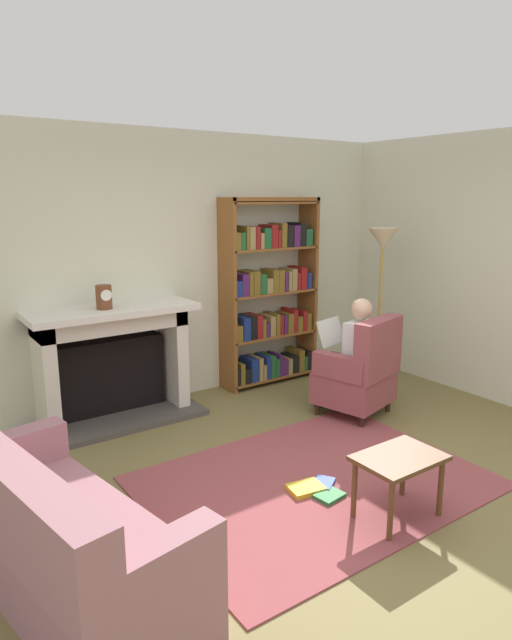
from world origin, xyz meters
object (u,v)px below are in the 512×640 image
object	(u,v)px
sofa_floral	(59,540)
seated_reader	(351,351)
armchair_reading	(361,373)
floor_lamp	(382,253)
fireplace	(113,360)
side_table	(399,466)
mantel_clock	(104,297)
bookshelf	(270,295)

from	to	relation	value
sofa_floral	seated_reader	bearing A→B (deg)	-82.39
armchair_reading	seated_reader	world-z (taller)	seated_reader
armchair_reading	sofa_floral	xyz separation A→B (m)	(-3.05, -0.86, -0.10)
sofa_floral	floor_lamp	world-z (taller)	floor_lamp
sofa_floral	fireplace	bearing A→B (deg)	-37.49
sofa_floral	side_table	distance (m)	2.07
fireplace	armchair_reading	xyz separation A→B (m)	(1.96, -1.26, -0.15)
mantel_clock	sofa_floral	xyz separation A→B (m)	(-1.01, -2.02, -0.87)
sofa_floral	floor_lamp	xyz separation A→B (m)	(3.81, 1.35, 1.16)
mantel_clock	side_table	size ratio (longest dim) A/B	0.38
side_table	fireplace	bearing A→B (deg)	108.94
fireplace	mantel_clock	size ratio (longest dim) A/B	7.25
mantel_clock	floor_lamp	world-z (taller)	floor_lamp
side_table	bookshelf	bearing A→B (deg)	70.99
fireplace	mantel_clock	xyz separation A→B (m)	(-0.08, -0.10, 0.62)
mantel_clock	seated_reader	xyz separation A→B (m)	(2.01, -1.05, -0.57)
bookshelf	sofa_floral	distance (m)	3.70
fireplace	bookshelf	distance (m)	1.88
fireplace	sofa_floral	world-z (taller)	fireplace
mantel_clock	side_table	world-z (taller)	mantel_clock
sofa_floral	side_table	size ratio (longest dim) A/B	3.22
bookshelf	seated_reader	xyz separation A→B (m)	(0.10, -1.18, -0.37)
side_table	floor_lamp	xyz separation A→B (m)	(1.81, 1.87, 1.11)
seated_reader	side_table	bearing A→B (deg)	40.74
mantel_clock	floor_lamp	size ratio (longest dim) A/B	0.12
fireplace	sofa_floral	bearing A→B (deg)	-117.22
mantel_clock	side_table	xyz separation A→B (m)	(0.99, -2.55, -0.82)
bookshelf	seated_reader	size ratio (longest dim) A/B	1.80
sofa_floral	bookshelf	bearing A→B (deg)	-63.86
armchair_reading	side_table	world-z (taller)	armchair_reading
bookshelf	armchair_reading	size ratio (longest dim) A/B	2.12
fireplace	floor_lamp	distance (m)	2.96
fireplace	armchair_reading	distance (m)	2.34
bookshelf	armchair_reading	distance (m)	1.42
mantel_clock	bookshelf	distance (m)	1.93
mantel_clock	sofa_floral	size ratio (longest dim) A/B	0.12
bookshelf	sofa_floral	world-z (taller)	bookshelf
seated_reader	fireplace	bearing A→B (deg)	-45.69
fireplace	seated_reader	xyz separation A→B (m)	(1.93, -1.15, 0.04)
armchair_reading	seated_reader	size ratio (longest dim) A/B	0.85
mantel_clock	sofa_floral	distance (m)	2.42
seated_reader	sofa_floral	distance (m)	3.19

